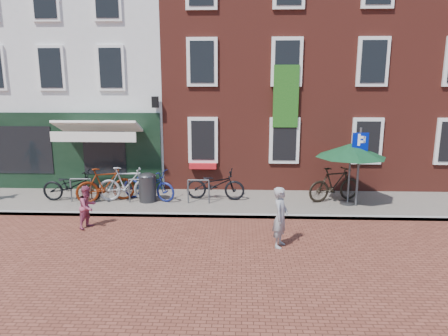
{
  "coord_description": "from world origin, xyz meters",
  "views": [
    {
      "loc": [
        1.89,
        -11.63,
        4.04
      ],
      "look_at": [
        1.35,
        1.28,
        1.31
      ],
      "focal_mm": 31.93,
      "sensor_mm": 36.0,
      "label": 1
    }
  ],
  "objects_px": {
    "parking_sign": "(359,155)",
    "boy": "(88,207)",
    "litter_bin": "(147,186)",
    "parasol": "(351,148)",
    "bicycle_5": "(335,184)",
    "bicycle_0": "(72,186)",
    "bicycle_3": "(127,184)",
    "woman": "(280,217)",
    "bicycle_2": "(149,185)",
    "bicycle_4": "(215,184)",
    "bicycle_1": "(106,185)"
  },
  "relations": [
    {
      "from": "bicycle_1",
      "to": "boy",
      "type": "bearing_deg",
      "value": 160.61
    },
    {
      "from": "parking_sign",
      "to": "parasol",
      "type": "xyz_separation_m",
      "value": [
        -0.22,
        0.21,
        0.2
      ]
    },
    {
      "from": "litter_bin",
      "to": "boy",
      "type": "xyz_separation_m",
      "value": [
        -1.17,
        -2.32,
        -0.04
      ]
    },
    {
      "from": "boy",
      "to": "bicycle_1",
      "type": "bearing_deg",
      "value": 27.68
    },
    {
      "from": "parking_sign",
      "to": "boy",
      "type": "distance_m",
      "value": 8.49
    },
    {
      "from": "litter_bin",
      "to": "bicycle_0",
      "type": "distance_m",
      "value": 2.6
    },
    {
      "from": "bicycle_2",
      "to": "bicycle_5",
      "type": "height_order",
      "value": "bicycle_5"
    },
    {
      "from": "litter_bin",
      "to": "parasol",
      "type": "bearing_deg",
      "value": -0.23
    },
    {
      "from": "bicycle_2",
      "to": "litter_bin",
      "type": "bearing_deg",
      "value": -158.95
    },
    {
      "from": "woman",
      "to": "parasol",
      "type": "bearing_deg",
      "value": -16.42
    },
    {
      "from": "parasol",
      "to": "boy",
      "type": "relative_size",
      "value": 1.86
    },
    {
      "from": "boy",
      "to": "bicycle_2",
      "type": "relative_size",
      "value": 0.61
    },
    {
      "from": "boy",
      "to": "bicycle_3",
      "type": "bearing_deg",
      "value": 10.82
    },
    {
      "from": "parasol",
      "to": "bicycle_1",
      "type": "height_order",
      "value": "parasol"
    },
    {
      "from": "bicycle_4",
      "to": "bicycle_5",
      "type": "height_order",
      "value": "bicycle_5"
    },
    {
      "from": "parking_sign",
      "to": "woman",
      "type": "height_order",
      "value": "parking_sign"
    },
    {
      "from": "boy",
      "to": "bicycle_2",
      "type": "bearing_deg",
      "value": -3.02
    },
    {
      "from": "litter_bin",
      "to": "boy",
      "type": "distance_m",
      "value": 2.6
    },
    {
      "from": "parking_sign",
      "to": "bicycle_3",
      "type": "xyz_separation_m",
      "value": [
        -7.69,
        0.28,
        -1.11
      ]
    },
    {
      "from": "parasol",
      "to": "bicycle_5",
      "type": "height_order",
      "value": "parasol"
    },
    {
      "from": "bicycle_0",
      "to": "bicycle_2",
      "type": "xyz_separation_m",
      "value": [
        2.59,
        0.24,
        0.0
      ]
    },
    {
      "from": "parking_sign",
      "to": "bicycle_2",
      "type": "relative_size",
      "value": 1.27
    },
    {
      "from": "bicycle_1",
      "to": "bicycle_2",
      "type": "height_order",
      "value": "bicycle_1"
    },
    {
      "from": "bicycle_5",
      "to": "parasol",
      "type": "bearing_deg",
      "value": -152.79
    },
    {
      "from": "bicycle_3",
      "to": "bicycle_5",
      "type": "bearing_deg",
      "value": -94.34
    },
    {
      "from": "bicycle_1",
      "to": "litter_bin",
      "type": "bearing_deg",
      "value": -111.76
    },
    {
      "from": "boy",
      "to": "bicycle_3",
      "type": "relative_size",
      "value": 0.63
    },
    {
      "from": "litter_bin",
      "to": "boy",
      "type": "height_order",
      "value": "boy"
    },
    {
      "from": "litter_bin",
      "to": "bicycle_4",
      "type": "relative_size",
      "value": 0.53
    },
    {
      "from": "bicycle_2",
      "to": "bicycle_5",
      "type": "xyz_separation_m",
      "value": [
        6.38,
        0.11,
        0.06
      ]
    },
    {
      "from": "bicycle_2",
      "to": "boy",
      "type": "bearing_deg",
      "value": 174.76
    },
    {
      "from": "bicycle_1",
      "to": "bicycle_4",
      "type": "height_order",
      "value": "bicycle_1"
    },
    {
      "from": "woman",
      "to": "bicycle_0",
      "type": "height_order",
      "value": "woman"
    },
    {
      "from": "parasol",
      "to": "bicycle_3",
      "type": "xyz_separation_m",
      "value": [
        -7.47,
        0.07,
        -1.31
      ]
    },
    {
      "from": "bicycle_3",
      "to": "bicycle_5",
      "type": "relative_size",
      "value": 1.0
    },
    {
      "from": "litter_bin",
      "to": "parking_sign",
      "type": "bearing_deg",
      "value": -1.91
    },
    {
      "from": "bicycle_4",
      "to": "bicycle_5",
      "type": "distance_m",
      "value": 4.08
    },
    {
      "from": "woman",
      "to": "bicycle_4",
      "type": "bearing_deg",
      "value": 46.91
    },
    {
      "from": "litter_bin",
      "to": "bicycle_5",
      "type": "xyz_separation_m",
      "value": [
        6.38,
        0.31,
        0.04
      ]
    },
    {
      "from": "bicycle_3",
      "to": "woman",
      "type": "bearing_deg",
      "value": -132.08
    },
    {
      "from": "boy",
      "to": "bicycle_5",
      "type": "relative_size",
      "value": 0.63
    },
    {
      "from": "parking_sign",
      "to": "boy",
      "type": "relative_size",
      "value": 2.1
    },
    {
      "from": "litter_bin",
      "to": "bicycle_1",
      "type": "bearing_deg",
      "value": -176.54
    },
    {
      "from": "bicycle_0",
      "to": "bicycle_3",
      "type": "height_order",
      "value": "bicycle_3"
    },
    {
      "from": "parking_sign",
      "to": "woman",
      "type": "distance_m",
      "value": 4.39
    },
    {
      "from": "bicycle_1",
      "to": "parasol",
      "type": "bearing_deg",
      "value": -114.81
    },
    {
      "from": "boy",
      "to": "litter_bin",
      "type": "bearing_deg",
      "value": -4.98
    },
    {
      "from": "parasol",
      "to": "woman",
      "type": "bearing_deg",
      "value": -127.03
    },
    {
      "from": "woman",
      "to": "bicycle_0",
      "type": "xyz_separation_m",
      "value": [
        -6.77,
        3.41,
        -0.14
      ]
    },
    {
      "from": "parking_sign",
      "to": "boy",
      "type": "height_order",
      "value": "parking_sign"
    }
  ]
}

